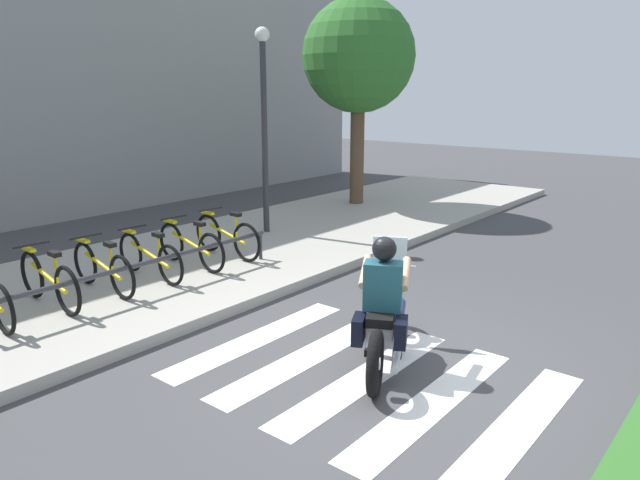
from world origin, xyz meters
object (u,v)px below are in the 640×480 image
object	(u,v)px
bicycle_1	(49,281)
bicycle_2	(103,268)
bicycle_4	(191,246)
motorcycle	(384,321)
bicycle_5	(227,236)
rider	(384,291)
tree_near_rack	(359,57)
street_lamp	(264,114)
bike_rack	(149,264)
bicycle_3	(150,256)

from	to	relation	value
bicycle_1	bicycle_2	world-z (taller)	bicycle_1
bicycle_4	bicycle_2	bearing A→B (deg)	180.00
motorcycle	bicycle_4	distance (m)	4.16
bicycle_5	rider	bearing A→B (deg)	-109.62
bicycle_4	tree_near_rack	size ratio (longest dim) A/B	0.34
rider	street_lamp	distance (m)	6.10
rider	bike_rack	size ratio (longest dim) A/B	0.32
bicycle_2	bicycle_3	bearing A→B (deg)	0.03
bicycle_5	bicycle_4	bearing A→B (deg)	179.96
bicycle_5	motorcycle	bearing A→B (deg)	-108.90
bicycle_1	street_lamp	distance (m)	5.31
rider	bicycle_4	xyz separation A→B (m)	(0.70, 4.14, -0.34)
bicycle_2	tree_near_rack	xyz separation A→B (m)	(7.74, 1.17, 3.18)
bicycle_1	bicycle_4	bearing A→B (deg)	0.01
motorcycle	tree_near_rack	world-z (taller)	tree_near_rack
bicycle_3	bicycle_1	bearing A→B (deg)	-179.96
bicycle_2	bike_rack	xyz separation A→B (m)	(0.39, -0.55, 0.07)
bicycle_3	tree_near_rack	xyz separation A→B (m)	(6.97, 1.17, 3.19)
tree_near_rack	bicycle_2	bearing A→B (deg)	-171.43
bicycle_2	bicycle_4	bearing A→B (deg)	-0.00
bicycle_1	bike_rack	size ratio (longest dim) A/B	0.38
rider	bicycle_2	world-z (taller)	rider
bicycle_2	tree_near_rack	size ratio (longest dim) A/B	0.33
bicycle_3	bike_rack	size ratio (longest dim) A/B	0.38
bicycle_2	bicycle_3	size ratio (longest dim) A/B	0.98
rider	bicycle_4	world-z (taller)	rider
motorcycle	bicycle_3	distance (m)	4.11
tree_near_rack	street_lamp	bearing A→B (deg)	-173.76
bicycle_1	bicycle_3	size ratio (longest dim) A/B	1.00
bicycle_1	tree_near_rack	xyz separation A→B (m)	(8.52, 1.17, 3.17)
bicycle_4	street_lamp	world-z (taller)	street_lamp
motorcycle	bicycle_5	xyz separation A→B (m)	(1.41, 4.11, 0.04)
bicycle_3	street_lamp	world-z (taller)	street_lamp
bicycle_2	bicycle_5	distance (m)	2.33
bicycle_4	bike_rack	distance (m)	1.29
bicycle_1	bike_rack	xyz separation A→B (m)	(1.17, -0.55, 0.06)
bicycle_5	tree_near_rack	size ratio (longest dim) A/B	0.33
rider	bicycle_1	bearing A→B (deg)	111.56
bicycle_5	tree_near_rack	world-z (taller)	tree_near_rack
bicycle_1	street_lamp	size ratio (longest dim) A/B	0.42
bicycle_2	bike_rack	size ratio (longest dim) A/B	0.37
rider	bicycle_1	distance (m)	4.47
bicycle_4	bike_rack	bearing A→B (deg)	-154.61
bicycle_3	bike_rack	xyz separation A→B (m)	(-0.39, -0.55, 0.08)
bicycle_1	street_lamp	xyz separation A→B (m)	(4.87, 0.77, 1.97)
rider	bike_rack	xyz separation A→B (m)	(-0.47, 3.59, -0.27)
motorcycle	bicycle_2	bearing A→B (deg)	102.72
tree_near_rack	motorcycle	bearing A→B (deg)	-142.26
bicycle_4	bicycle_5	size ratio (longest dim) A/B	1.02
bike_rack	tree_near_rack	distance (m)	8.17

